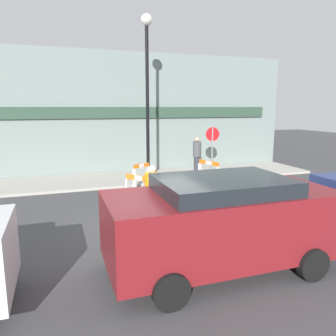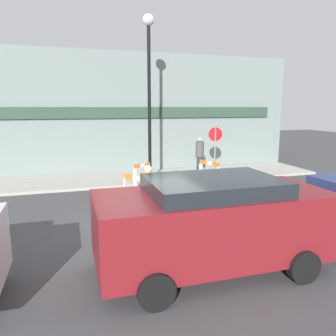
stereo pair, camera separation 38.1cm
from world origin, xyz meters
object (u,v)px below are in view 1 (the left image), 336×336
at_px(streetlamp_post, 147,79).
at_px(stop_sign, 212,143).
at_px(parked_car_1, 222,219).
at_px(person_worker, 152,195).
at_px(person_pedestrian, 197,155).

xyz_separation_m(streetlamp_post, stop_sign, (3.00, 0.31, -2.62)).
bearing_deg(parked_car_1, person_worker, 103.01).
distance_m(streetlamp_post, parked_car_1, 8.01).
height_order(person_pedestrian, parked_car_1, parked_car_1).
height_order(person_worker, parked_car_1, parked_car_1).
distance_m(person_worker, person_pedestrian, 6.39).
height_order(person_worker, person_pedestrian, person_pedestrian).
bearing_deg(parked_car_1, streetlamp_post, 85.26).
distance_m(stop_sign, person_worker, 6.62).
bearing_deg(streetlamp_post, person_worker, -104.29).
distance_m(streetlamp_post, person_pedestrian, 3.97).
height_order(streetlamp_post, person_pedestrian, streetlamp_post).
height_order(streetlamp_post, parked_car_1, streetlamp_post).
bearing_deg(stop_sign, streetlamp_post, 17.96).
relative_size(person_pedestrian, parked_car_1, 0.39).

